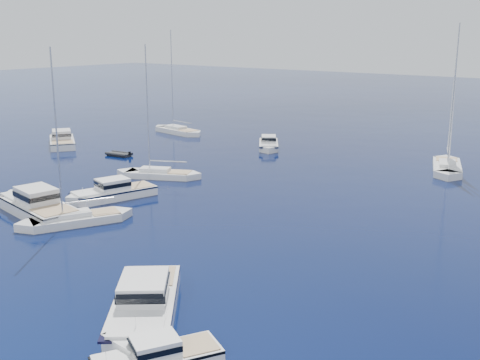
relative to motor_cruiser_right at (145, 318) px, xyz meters
The scene contains 10 objects.
motor_cruiser_right is the anchor object (origin of this frame).
motor_cruiser_left 25.81m from the motor_cruiser_right, 143.13° to the left, with size 2.93×9.59×2.52m, color white, non-canonical shape.
motor_cruiser_centre 23.65m from the motor_cruiser_right, 159.80° to the left, with size 3.63×11.86×3.11m, color silver, non-canonical shape.
motor_cruiser_far_l 56.46m from the motor_cruiser_right, 147.97° to the left, with size 3.31×10.82×2.84m, color silver, non-canonical shape.
motor_cruiser_horizon 51.32m from the motor_cruiser_right, 116.67° to the left, with size 2.61×8.54×2.24m, color silver, non-canonical shape.
sailboat_fore 19.08m from the motor_cruiser_right, 153.61° to the left, with size 2.69×10.35×15.22m, color silver, non-canonical shape.
sailboat_mid_l 33.73m from the motor_cruiser_right, 133.41° to the left, with size 2.66×10.24×15.06m, color silver, non-canonical shape.
sailboat_sails_r 47.24m from the motor_cruiser_right, 88.43° to the left, with size 3.07×11.80×17.34m, color silver, non-canonical shape.
sailboat_far_l 63.28m from the motor_cruiser_right, 131.33° to the left, with size 2.95×11.33×16.65m, color silver, non-canonical shape.
tender_grey_far 46.48m from the motor_cruiser_right, 140.15° to the left, with size 1.97×3.58×0.95m, color black, non-canonical shape.
Camera 1 is at (31.99, -15.85, 15.84)m, focal length 44.57 mm.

